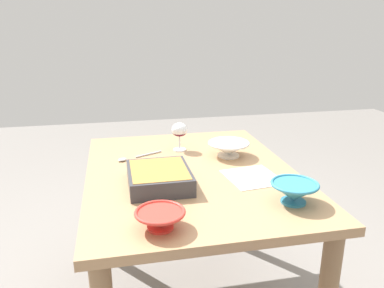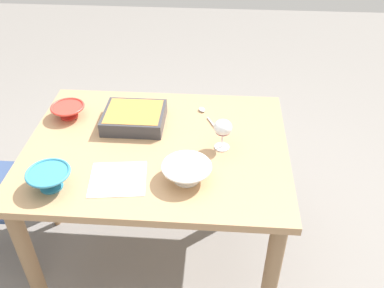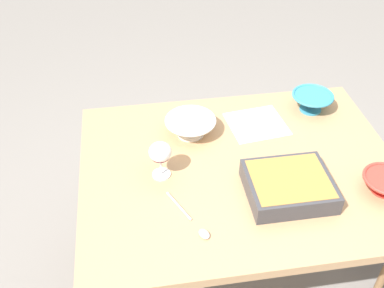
{
  "view_description": "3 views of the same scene",
  "coord_description": "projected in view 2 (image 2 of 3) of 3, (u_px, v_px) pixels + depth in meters",
  "views": [
    {
      "loc": [
        1.58,
        -0.33,
        1.42
      ],
      "look_at": [
        -0.12,
        0.03,
        0.86
      ],
      "focal_mm": 35.65,
      "sensor_mm": 36.0,
      "label": 1
    },
    {
      "loc": [
        -0.27,
        1.53,
        1.95
      ],
      "look_at": [
        -0.17,
        0.02,
        0.8
      ],
      "focal_mm": 39.36,
      "sensor_mm": 36.0,
      "label": 2
    },
    {
      "loc": [
        -0.38,
        -1.22,
        1.94
      ],
      "look_at": [
        -0.18,
        0.07,
        0.85
      ],
      "focal_mm": 42.37,
      "sensor_mm": 36.0,
      "label": 3
    }
  ],
  "objects": [
    {
      "name": "small_bowl",
      "position": [
        49.0,
        178.0,
        1.69
      ],
      "size": [
        0.18,
        0.18,
        0.08
      ],
      "color": "teal",
      "rests_on": "dining_table"
    },
    {
      "name": "casserole_dish",
      "position": [
        134.0,
        117.0,
        2.06
      ],
      "size": [
        0.29,
        0.25,
        0.07
      ],
      "color": "#38383D",
      "rests_on": "dining_table"
    },
    {
      "name": "ground_plane",
      "position": [
        163.0,
        251.0,
        2.41
      ],
      "size": [
        8.0,
        8.0,
        0.0
      ],
      "primitive_type": "plane",
      "color": "gray"
    },
    {
      "name": "wine_glass",
      "position": [
        223.0,
        129.0,
        1.87
      ],
      "size": [
        0.08,
        0.08,
        0.15
      ],
      "color": "white",
      "rests_on": "dining_table"
    },
    {
      "name": "mixing_bowl",
      "position": [
        187.0,
        171.0,
        1.73
      ],
      "size": [
        0.21,
        0.21,
        0.08
      ],
      "color": "white",
      "rests_on": "dining_table"
    },
    {
      "name": "napkin",
      "position": [
        118.0,
        179.0,
        1.76
      ],
      "size": [
        0.26,
        0.24,
        0.0
      ],
      "primitive_type": "cube",
      "rotation": [
        0.0,
        0.0,
        0.12
      ],
      "color": "white",
      "rests_on": "dining_table"
    },
    {
      "name": "dining_table",
      "position": [
        158.0,
        164.0,
        2.02
      ],
      "size": [
        1.21,
        0.94,
        0.77
      ],
      "color": "tan",
      "rests_on": "ground_plane"
    },
    {
      "name": "serving_spoon",
      "position": [
        206.0,
        115.0,
        2.13
      ],
      "size": [
        0.12,
        0.23,
        0.01
      ],
      "color": "silver",
      "rests_on": "dining_table"
    },
    {
      "name": "serving_bowl",
      "position": [
        68.0,
        110.0,
        2.11
      ],
      "size": [
        0.17,
        0.17,
        0.07
      ],
      "color": "red",
      "rests_on": "dining_table"
    }
  ]
}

